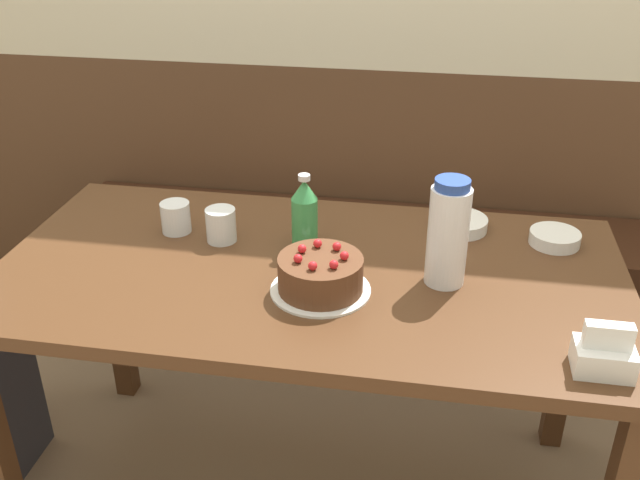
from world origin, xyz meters
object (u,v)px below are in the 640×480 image
bowl_rice_small (459,223)px  water_pitcher (448,233)px  napkin_holder (604,354)px  glass_water_tall (176,217)px  bench_seat (351,277)px  bowl_soup_white (555,238)px  soju_bottle (305,213)px  glass_tumbler_short (221,225)px  birthday_cake (320,275)px

bowl_rice_small → water_pitcher: bearing=-97.0°
napkin_holder → bowl_rice_small: (-0.27, 0.56, -0.02)m
bowl_rice_small → glass_water_tall: (-0.73, -0.14, 0.02)m
water_pitcher → bowl_rice_small: water_pitcher is taller
bench_seat → bowl_soup_white: bowl_soup_white is taller
soju_bottle → glass_tumbler_short: soju_bottle is taller
soju_bottle → glass_water_tall: 0.35m
napkin_holder → glass_water_tall: napkin_holder is taller
bowl_soup_white → bowl_rice_small: bearing=169.6°
bench_seat → glass_tumbler_short: 0.95m
soju_bottle → napkin_holder: size_ratio=1.75×
birthday_cake → soju_bottle: bearing=110.2°
soju_bottle → napkin_holder: 0.76m
napkin_holder → birthday_cake: bearing=161.7°
bowl_rice_small → glass_water_tall: glass_water_tall is taller
bench_seat → glass_water_tall: 0.97m
birthday_cake → bowl_soup_white: (0.54, 0.32, -0.02)m
birthday_cake → bowl_soup_white: size_ratio=1.80×
napkin_holder → bowl_soup_white: bearing=93.2°
glass_water_tall → glass_tumbler_short: bearing=-12.5°
water_pitcher → bowl_soup_white: 0.37m
water_pitcher → soju_bottle: water_pitcher is taller
soju_bottle → glass_water_tall: soju_bottle is taller
bowl_rice_small → birthday_cake: bearing=-129.9°
bench_seat → soju_bottle: soju_bottle is taller
bench_seat → glass_tumbler_short: bearing=-108.5°
birthday_cake → napkin_holder: napkin_holder is taller
napkin_holder → bowl_rice_small: bearing=115.6°
bench_seat → water_pitcher: size_ratio=8.15×
bench_seat → water_pitcher: (0.32, -0.84, 0.64)m
bench_seat → glass_tumbler_short: size_ratio=23.85×
bench_seat → bowl_soup_white: (0.59, -0.61, 0.53)m
birthday_cake → napkin_holder: 0.60m
bench_seat → bowl_soup_white: bearing=-45.9°
soju_bottle → glass_tumbler_short: (-0.21, -0.01, -0.05)m
soju_bottle → water_pitcher: bearing=-18.4°
napkin_holder → glass_water_tall: bearing=157.3°
glass_water_tall → bowl_rice_small: bearing=10.9°
birthday_cake → glass_tumbler_short: (-0.29, 0.20, 0.00)m
glass_water_tall → glass_tumbler_short: size_ratio=0.93×
glass_tumbler_short → water_pitcher: bearing=-10.8°
glass_tumbler_short → bowl_soup_white: bearing=8.5°
bench_seat → birthday_cake: birthday_cake is taller
glass_tumbler_short → birthday_cake: bearing=-34.3°
water_pitcher → bowl_soup_white: water_pitcher is taller
water_pitcher → glass_water_tall: (-0.69, 0.14, -0.08)m
bowl_soup_white → birthday_cake: bearing=-149.3°
soju_bottle → bowl_rice_small: bearing=22.8°
soju_bottle → birthday_cake: bearing=-69.8°
glass_tumbler_short → glass_water_tall: bearing=167.5°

